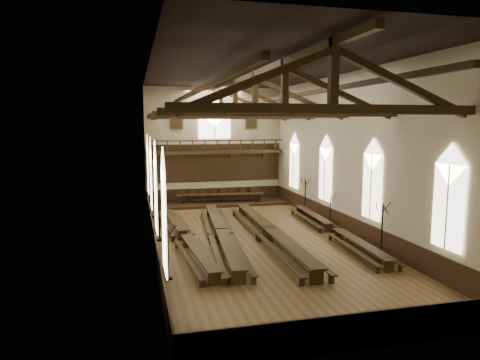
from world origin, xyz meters
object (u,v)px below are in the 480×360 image
at_px(dais, 221,203).
at_px(high_table, 220,195).
at_px(refectory_row_b, 222,232).
at_px(candelabrum_left_far, 154,207).
at_px(refectory_row_c, 270,231).
at_px(refectory_row_d, 334,229).
at_px(candelabrum_right_mid, 330,218).
at_px(refectory_row_a, 185,235).
at_px(candelabrum_left_mid, 160,228).
at_px(candelabrum_left_near, 168,263).
at_px(candelabrum_right_near, 381,240).
at_px(candelabrum_right_far, 305,204).

relative_size(dais, high_table, 1.50).
distance_m(refectory_row_b, candelabrum_left_far, 8.35).
distance_m(refectory_row_c, dais, 11.98).
relative_size(refectory_row_c, high_table, 1.98).
distance_m(refectory_row_d, candelabrum_right_mid, 2.04).
height_order(refectory_row_b, candelabrum_left_far, candelabrum_left_far).
distance_m(refectory_row_a, refectory_row_d, 9.12).
bearing_deg(refectory_row_b, refectory_row_c, -10.94).
xyz_separation_m(refectory_row_d, candelabrum_left_mid, (-10.45, 1.61, 0.27)).
bearing_deg(candelabrum_left_near, high_table, 71.25).
height_order(candelabrum_right_near, candelabrum_right_mid, candelabrum_right_near).
xyz_separation_m(refectory_row_a, refectory_row_b, (2.18, 0.09, 0.05)).
xyz_separation_m(refectory_row_a, high_table, (4.39, 11.50, 0.30)).
height_order(dais, candelabrum_right_far, candelabrum_right_far).
xyz_separation_m(refectory_row_c, high_table, (-0.60, 11.95, 0.21)).
bearing_deg(candelabrum_right_near, refectory_row_b, 147.95).
height_order(candelabrum_left_near, candelabrum_right_near, candelabrum_right_near).
height_order(refectory_row_b, high_table, high_table).
height_order(candelabrum_left_mid, candelabrum_left_far, candelabrum_left_far).
bearing_deg(candelabrum_right_near, candelabrum_left_near, -176.10).
xyz_separation_m(refectory_row_c, candelabrum_left_far, (-6.33, 8.11, 0.17)).
xyz_separation_m(dais, high_table, (0.00, 0.00, 0.71)).
bearing_deg(dais, high_table, 0.00).
distance_m(refectory_row_a, refectory_row_c, 5.00).
relative_size(refectory_row_b, refectory_row_d, 1.07).
height_order(refectory_row_b, candelabrum_left_mid, candelabrum_left_mid).
relative_size(refectory_row_b, dais, 1.29).
relative_size(refectory_row_c, dais, 1.32).
xyz_separation_m(refectory_row_a, candelabrum_left_mid, (-1.35, 1.12, 0.24)).
relative_size(candelabrum_left_near, candelabrum_right_mid, 1.04).
distance_m(refectory_row_c, candelabrum_right_mid, 5.13).
relative_size(refectory_row_a, refectory_row_b, 0.95).
xyz_separation_m(candelabrum_left_near, candelabrum_right_near, (11.10, 0.76, 0.12)).
bearing_deg(refectory_row_b, candelabrum_right_mid, 10.11).
bearing_deg(candelabrum_right_near, candelabrum_right_mid, 90.00).
xyz_separation_m(candelabrum_left_mid, candelabrum_left_far, (0.00, 6.53, 0.02)).
bearing_deg(candelabrum_right_mid, candelabrum_left_mid, -178.36).
distance_m(dais, candelabrum_right_near, 17.03).
xyz_separation_m(candelabrum_left_mid, candelabrum_right_mid, (11.10, 0.32, -0.04)).
distance_m(refectory_row_a, high_table, 12.31).
relative_size(candelabrum_left_near, candelabrum_right_far, 0.86).
bearing_deg(dais, candelabrum_left_near, -108.75).
relative_size(candelabrum_left_far, candelabrum_right_mid, 1.08).
xyz_separation_m(high_table, candelabrum_left_far, (-5.74, -3.85, -0.04)).
bearing_deg(candelabrum_right_near, refectory_row_a, 154.53).
xyz_separation_m(refectory_row_c, dais, (-0.60, 11.95, -0.49)).
height_order(refectory_row_c, high_table, high_table).
distance_m(refectory_row_a, candelabrum_right_near, 10.81).
distance_m(refectory_row_d, candelabrum_right_far, 6.25).
height_order(candelabrum_left_near, candelabrum_left_far, candelabrum_left_far).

